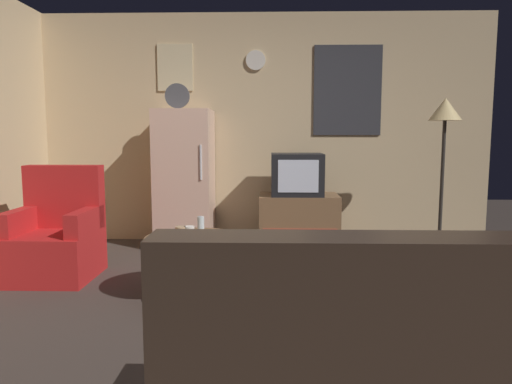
{
  "coord_description": "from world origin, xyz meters",
  "views": [
    {
      "loc": [
        0.08,
        -3.06,
        1.23
      ],
      "look_at": [
        -0.03,
        0.9,
        0.75
      ],
      "focal_mm": 33.2,
      "sensor_mm": 36.0,
      "label": 1
    }
  ],
  "objects_px": {
    "standing_lamp": "(445,122)",
    "coffee_table": "(193,267)",
    "tv_stand": "(298,222)",
    "crt_tv": "(297,174)",
    "armchair": "(57,238)",
    "mug_ceramic_white": "(189,232)",
    "wine_glass": "(201,226)",
    "remote_control": "(177,234)",
    "fridge": "(185,178)",
    "book_stack": "(359,249)",
    "mug_ceramic_tan": "(181,233)"
  },
  "relations": [
    {
      "from": "tv_stand",
      "to": "standing_lamp",
      "type": "bearing_deg",
      "value": -10.89
    },
    {
      "from": "fridge",
      "to": "remote_control",
      "type": "bearing_deg",
      "value": -82.3
    },
    {
      "from": "remote_control",
      "to": "armchair",
      "type": "relative_size",
      "value": 0.16
    },
    {
      "from": "tv_stand",
      "to": "wine_glass",
      "type": "relative_size",
      "value": 5.6
    },
    {
      "from": "wine_glass",
      "to": "remote_control",
      "type": "bearing_deg",
      "value": 170.47
    },
    {
      "from": "tv_stand",
      "to": "armchair",
      "type": "distance_m",
      "value": 2.4
    },
    {
      "from": "mug_ceramic_white",
      "to": "mug_ceramic_tan",
      "type": "height_order",
      "value": "same"
    },
    {
      "from": "standing_lamp",
      "to": "mug_ceramic_tan",
      "type": "height_order",
      "value": "standing_lamp"
    },
    {
      "from": "standing_lamp",
      "to": "armchair",
      "type": "distance_m",
      "value": 3.79
    },
    {
      "from": "fridge",
      "to": "standing_lamp",
      "type": "xyz_separation_m",
      "value": [
        2.65,
        -0.4,
        0.6
      ]
    },
    {
      "from": "standing_lamp",
      "to": "armchair",
      "type": "xyz_separation_m",
      "value": [
        -3.57,
        -0.77,
        -1.02
      ]
    },
    {
      "from": "mug_ceramic_tan",
      "to": "tv_stand",
      "type": "bearing_deg",
      "value": 58.94
    },
    {
      "from": "crt_tv",
      "to": "standing_lamp",
      "type": "relative_size",
      "value": 0.34
    },
    {
      "from": "armchair",
      "to": "book_stack",
      "type": "bearing_deg",
      "value": 17.38
    },
    {
      "from": "mug_ceramic_tan",
      "to": "armchair",
      "type": "height_order",
      "value": "armchair"
    },
    {
      "from": "armchair",
      "to": "book_stack",
      "type": "relative_size",
      "value": 4.74
    },
    {
      "from": "crt_tv",
      "to": "coffee_table",
      "type": "bearing_deg",
      "value": -119.3
    },
    {
      "from": "standing_lamp",
      "to": "coffee_table",
      "type": "distance_m",
      "value": 2.86
    },
    {
      "from": "wine_glass",
      "to": "remote_control",
      "type": "xyz_separation_m",
      "value": [
        -0.19,
        0.03,
        -0.06
      ]
    },
    {
      "from": "mug_ceramic_white",
      "to": "mug_ceramic_tan",
      "type": "xyz_separation_m",
      "value": [
        -0.06,
        -0.01,
        0.0
      ]
    },
    {
      "from": "crt_tv",
      "to": "remote_control",
      "type": "height_order",
      "value": "crt_tv"
    },
    {
      "from": "fridge",
      "to": "coffee_table",
      "type": "relative_size",
      "value": 2.46
    },
    {
      "from": "crt_tv",
      "to": "standing_lamp",
      "type": "distance_m",
      "value": 1.56
    },
    {
      "from": "standing_lamp",
      "to": "armchair",
      "type": "relative_size",
      "value": 1.66
    },
    {
      "from": "mug_ceramic_tan",
      "to": "book_stack",
      "type": "distance_m",
      "value": 2.2
    },
    {
      "from": "mug_ceramic_tan",
      "to": "coffee_table",
      "type": "bearing_deg",
      "value": 39.08
    },
    {
      "from": "coffee_table",
      "to": "book_stack",
      "type": "xyz_separation_m",
      "value": [
        1.52,
        1.37,
        -0.18
      ]
    },
    {
      "from": "tv_stand",
      "to": "book_stack",
      "type": "relative_size",
      "value": 4.15
    },
    {
      "from": "crt_tv",
      "to": "armchair",
      "type": "distance_m",
      "value": 2.43
    },
    {
      "from": "tv_stand",
      "to": "mug_ceramic_white",
      "type": "bearing_deg",
      "value": -119.62
    },
    {
      "from": "armchair",
      "to": "standing_lamp",
      "type": "bearing_deg",
      "value": 12.21
    },
    {
      "from": "fridge",
      "to": "coffee_table",
      "type": "height_order",
      "value": "fridge"
    },
    {
      "from": "fridge",
      "to": "armchair",
      "type": "distance_m",
      "value": 1.55
    },
    {
      "from": "mug_ceramic_white",
      "to": "mug_ceramic_tan",
      "type": "distance_m",
      "value": 0.06
    },
    {
      "from": "crt_tv",
      "to": "mug_ceramic_white",
      "type": "height_order",
      "value": "crt_tv"
    },
    {
      "from": "tv_stand",
      "to": "wine_glass",
      "type": "bearing_deg",
      "value": -118.7
    },
    {
      "from": "fridge",
      "to": "mug_ceramic_tan",
      "type": "distance_m",
      "value": 1.78
    },
    {
      "from": "mug_ceramic_tan",
      "to": "crt_tv",
      "type": "bearing_deg",
      "value": 59.55
    },
    {
      "from": "crt_tv",
      "to": "mug_ceramic_tan",
      "type": "relative_size",
      "value": 6.0
    },
    {
      "from": "coffee_table",
      "to": "mug_ceramic_white",
      "type": "height_order",
      "value": "mug_ceramic_white"
    },
    {
      "from": "coffee_table",
      "to": "tv_stand",
      "type": "bearing_deg",
      "value": 60.05
    },
    {
      "from": "crt_tv",
      "to": "armchair",
      "type": "relative_size",
      "value": 0.56
    },
    {
      "from": "mug_ceramic_white",
      "to": "mug_ceramic_tan",
      "type": "bearing_deg",
      "value": -167.21
    },
    {
      "from": "fridge",
      "to": "wine_glass",
      "type": "distance_m",
      "value": 1.71
    },
    {
      "from": "book_stack",
      "to": "wine_glass",
      "type": "bearing_deg",
      "value": -137.2
    },
    {
      "from": "wine_glass",
      "to": "armchair",
      "type": "height_order",
      "value": "armchair"
    },
    {
      "from": "tv_stand",
      "to": "mug_ceramic_tan",
      "type": "relative_size",
      "value": 9.33
    },
    {
      "from": "standing_lamp",
      "to": "mug_ceramic_tan",
      "type": "bearing_deg",
      "value": -150.61
    },
    {
      "from": "coffee_table",
      "to": "wine_glass",
      "type": "bearing_deg",
      "value": 23.98
    },
    {
      "from": "wine_glass",
      "to": "book_stack",
      "type": "height_order",
      "value": "wine_glass"
    }
  ]
}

